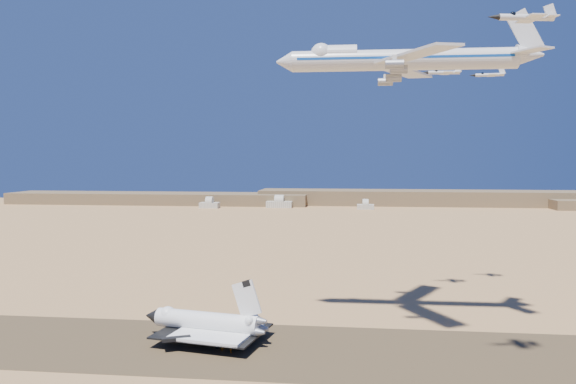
# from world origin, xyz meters

# --- Properties ---
(ground) EXTENTS (1200.00, 1200.00, 0.00)m
(ground) POSITION_xyz_m (0.00, 0.00, 0.00)
(ground) COLOR #A8764A
(ground) RESTS_ON ground
(runway) EXTENTS (600.00, 50.00, 0.06)m
(runway) POSITION_xyz_m (0.00, 0.00, 0.03)
(runway) COLOR brown
(runway) RESTS_ON ground
(ridgeline) EXTENTS (960.00, 90.00, 18.00)m
(ridgeline) POSITION_xyz_m (65.32, 527.31, 7.63)
(ridgeline) COLOR olive
(ridgeline) RESTS_ON ground
(hangars) EXTENTS (200.50, 29.50, 30.00)m
(hangars) POSITION_xyz_m (-64.00, 478.43, 4.83)
(hangars) COLOR beige
(hangars) RESTS_ON ground
(shuttle) EXTENTS (42.24, 31.15, 20.80)m
(shuttle) POSITION_xyz_m (-20.20, 5.46, 5.59)
(shuttle) COLOR white
(shuttle) RESTS_ON runway
(carrier_747) EXTENTS (85.59, 66.48, 21.36)m
(carrier_747) POSITION_xyz_m (39.10, 21.79, 90.01)
(carrier_747) COLOR silver
(crew_a) EXTENTS (0.54, 0.71, 1.73)m
(crew_a) POSITION_xyz_m (-12.87, -1.41, 0.93)
(crew_a) COLOR orange
(crew_a) RESTS_ON runway
(crew_b) EXTENTS (0.73, 0.88, 1.57)m
(crew_b) POSITION_xyz_m (-12.97, -3.12, 0.85)
(crew_b) COLOR orange
(crew_b) RESTS_ON runway
(crew_c) EXTENTS (0.99, 1.23, 1.87)m
(crew_c) POSITION_xyz_m (-9.96, -4.66, 1.00)
(crew_c) COLOR orange
(crew_c) RESTS_ON runway
(chase_jet_a) EXTENTS (16.44, 9.21, 4.12)m
(chase_jet_a) POSITION_xyz_m (65.61, -26.49, 91.09)
(chase_jet_a) COLOR silver
(chase_jet_e) EXTENTS (15.69, 8.51, 3.91)m
(chase_jet_e) POSITION_xyz_m (60.93, 64.21, 91.97)
(chase_jet_e) COLOR silver
(chase_jet_f) EXTENTS (14.48, 7.90, 3.61)m
(chase_jet_f) POSITION_xyz_m (82.07, 79.86, 92.97)
(chase_jet_f) COLOR silver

